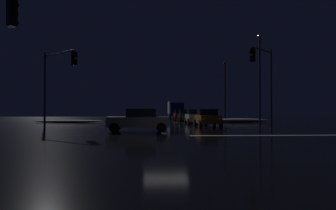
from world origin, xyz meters
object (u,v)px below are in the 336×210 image
Objects in this scene: sedan_white at (195,116)px; traffic_signal_ne at (264,73)px; box_truck at (175,109)px; sedan_blue at (181,114)px; sedan_black at (186,115)px; sedan_gray_crossing at (139,120)px; sedan_orange at (207,118)px; streetlamp_right_far at (225,86)px; traffic_signal_nw at (57,74)px; sedan_red at (181,115)px; streetlamp_right_near at (260,73)px.

traffic_signal_ne reaches higher than sedan_white.
sedan_blue is at bearing -87.64° from box_truck.
sedan_black and sedan_gray_crossing have the same top height.
sedan_blue is (-0.04, 25.28, 0.00)m from sedan_orange.
traffic_signal_ne is 0.78× the size of streetlamp_right_far.
traffic_signal_nw is at bearing -167.98° from sedan_orange.
sedan_red is 17.34m from streetlamp_right_near.
box_truck is at bearing 81.93° from sedan_gray_crossing.
sedan_orange is at bearing -89.41° from box_truck.
sedan_gray_crossing is at bearing -101.50° from sedan_red.
traffic_signal_nw reaches higher than sedan_gray_crossing.
streetlamp_right_near is (6.39, -28.78, 3.60)m from box_truck.
traffic_signal_ne is at bearing -80.90° from sedan_blue.
sedan_red is (-0.09, 6.40, 0.00)m from sedan_black.
traffic_signal_nw is (-6.69, 4.35, 3.56)m from sedan_gray_crossing.
box_truck is at bearing 90.59° from sedan_orange.
traffic_signal_ne is (5.01, -21.52, 3.81)m from sedan_red.
streetlamp_right_near is (6.58, -8.96, 4.51)m from sedan_black.
box_truck is (-0.34, 32.61, 0.91)m from sedan_orange.
sedan_red is at bearing 91.65° from sedan_white.
traffic_signal_nw is (-12.11, -15.48, 3.56)m from sedan_black.
box_truck is at bearing 97.70° from traffic_signal_ne.
sedan_black is 1.00× the size of sedan_red.
box_truck is (-0.30, 7.33, 0.91)m from sedan_blue.
sedan_black and sedan_blue have the same top height.
box_truck reaches higher than sedan_blue.
streetlamp_right_near is at bearing 32.29° from sedan_orange.
streetlamp_right_far reaches higher than box_truck.
sedan_blue is at bearing 65.74° from traffic_signal_nw.
sedan_white and sedan_red have the same top height.
traffic_signal_ne is (4.73, -34.94, 2.91)m from box_truck.
sedan_orange and sedan_gray_crossing have the same top height.
streetlamp_right_near reaches higher than box_truck.
traffic_signal_ne reaches higher than sedan_orange.
sedan_blue is 32.86m from sedan_gray_crossing.
sedan_orange is 6.29m from sedan_white.
traffic_signal_ne reaches higher than sedan_red.
sedan_white is at bearing -114.96° from streetlamp_right_far.
sedan_white is at bearing -88.35° from sedan_red.
streetlamp_right_near reaches higher than traffic_signal_ne.
sedan_blue is at bearing 87.72° from sedan_black.
sedan_black is 19.84m from box_truck.
sedan_orange is 9.23m from sedan_gray_crossing.
sedan_blue is at bearing 90.08° from sedan_orange.
traffic_signal_ne reaches higher than sedan_black.
sedan_white is 12.90m from sedan_red.
box_truck is at bearing 70.78° from traffic_signal_nw.
sedan_red is at bearing -95.48° from sedan_blue.
sedan_orange is 0.49× the size of streetlamp_right_far.
sedan_orange is at bearing -106.98° from streetlamp_right_far.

